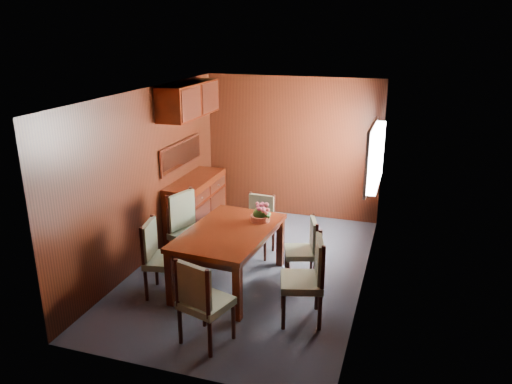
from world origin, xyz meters
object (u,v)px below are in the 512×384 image
(dining_table, at_px, (229,238))
(chair_left_near, at_px, (159,254))
(chair_head, at_px, (201,298))
(flower_centerpiece, at_px, (260,212))
(sideboard, at_px, (196,205))
(chair_right_near, at_px, (309,275))

(dining_table, bearing_deg, chair_left_near, -142.18)
(chair_left_near, xyz_separation_m, chair_head, (0.92, -0.82, 0.01))
(dining_table, xyz_separation_m, chair_left_near, (-0.74, -0.49, -0.11))
(chair_left_near, xyz_separation_m, flower_centerpiece, (1.02, 0.90, 0.34))
(chair_head, bearing_deg, chair_left_near, 155.56)
(chair_left_near, bearing_deg, chair_head, 37.95)
(sideboard, relative_size, chair_left_near, 1.45)
(flower_centerpiece, bearing_deg, sideboard, 143.62)
(chair_head, height_order, flower_centerpiece, flower_centerpiece)
(sideboard, distance_m, flower_centerpiece, 1.79)
(dining_table, distance_m, flower_centerpiece, 0.55)
(sideboard, xyz_separation_m, dining_table, (1.11, -1.44, 0.19))
(chair_right_near, bearing_deg, sideboard, 33.58)
(dining_table, relative_size, flower_centerpiece, 6.08)
(chair_left_near, bearing_deg, flower_centerpiece, 120.94)
(chair_right_near, relative_size, chair_head, 1.03)
(flower_centerpiece, bearing_deg, dining_table, -124.93)
(dining_table, bearing_deg, sideboard, 131.64)
(sideboard, distance_m, chair_right_near, 2.97)
(chair_left_near, height_order, chair_head, chair_head)
(dining_table, height_order, chair_left_near, chair_left_near)
(sideboard, height_order, chair_right_near, chair_right_near)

